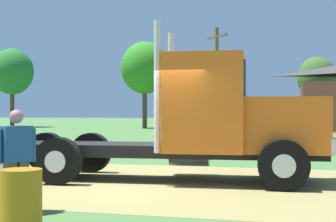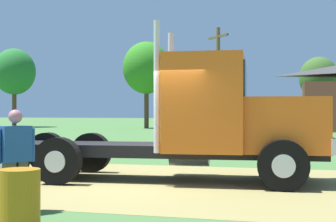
{
  "view_description": "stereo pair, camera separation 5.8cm",
  "coord_description": "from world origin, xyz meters",
  "px_view_note": "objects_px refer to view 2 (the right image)",
  "views": [
    {
      "loc": [
        2.99,
        -10.69,
        1.62
      ],
      "look_at": [
        0.06,
        0.94,
        1.63
      ],
      "focal_mm": 52.35,
      "sensor_mm": 36.0,
      "label": 1
    },
    {
      "loc": [
        3.05,
        -10.68,
        1.62
      ],
      "look_at": [
        0.06,
        0.94,
        1.63
      ],
      "focal_mm": 52.35,
      "sensor_mm": 36.0,
      "label": 2
    }
  ],
  "objects_px": {
    "truck_foreground_white": "(204,124)",
    "visitor_standing_near": "(15,156)",
    "steel_barrel": "(19,202)",
    "utility_pole_near": "(218,78)"
  },
  "relations": [
    {
      "from": "steel_barrel",
      "to": "utility_pole_near",
      "type": "bearing_deg",
      "value": 93.03
    },
    {
      "from": "visitor_standing_near",
      "to": "truck_foreground_white",
      "type": "bearing_deg",
      "value": 61.18
    },
    {
      "from": "visitor_standing_near",
      "to": "steel_barrel",
      "type": "bearing_deg",
      "value": -56.37
    },
    {
      "from": "truck_foreground_white",
      "to": "visitor_standing_near",
      "type": "xyz_separation_m",
      "value": [
        -2.31,
        -4.2,
        -0.44
      ]
    },
    {
      "from": "truck_foreground_white",
      "to": "visitor_standing_near",
      "type": "distance_m",
      "value": 4.82
    },
    {
      "from": "steel_barrel",
      "to": "utility_pole_near",
      "type": "distance_m",
      "value": 27.09
    },
    {
      "from": "visitor_standing_near",
      "to": "utility_pole_near",
      "type": "distance_m",
      "value": 25.73
    },
    {
      "from": "visitor_standing_near",
      "to": "steel_barrel",
      "type": "distance_m",
      "value": 1.61
    },
    {
      "from": "truck_foreground_white",
      "to": "utility_pole_near",
      "type": "height_order",
      "value": "utility_pole_near"
    },
    {
      "from": "visitor_standing_near",
      "to": "steel_barrel",
      "type": "xyz_separation_m",
      "value": [
        0.85,
        -1.28,
        -0.46
      ]
    }
  ]
}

